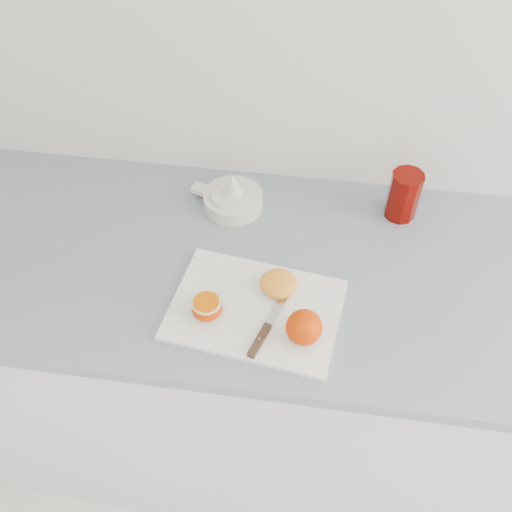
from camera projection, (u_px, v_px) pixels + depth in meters
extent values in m
cube|color=white|center=(296.00, 372.00, 1.61)|extent=(2.26, 0.60, 0.86)
cube|color=gray|center=(306.00, 271.00, 1.28)|extent=(2.32, 0.64, 0.03)
cube|color=white|center=(255.00, 309.00, 1.18)|extent=(0.37, 0.29, 0.01)
sphere|color=#E24600|center=(304.00, 327.00, 1.10)|extent=(0.07, 0.07, 0.07)
ellipsoid|color=#E24600|center=(207.00, 308.00, 1.15)|extent=(0.06, 0.06, 0.03)
cylinder|color=#F6E597|center=(206.00, 303.00, 1.14)|extent=(0.06, 0.06, 0.00)
cylinder|color=#FF7D00|center=(206.00, 302.00, 1.14)|extent=(0.05, 0.05, 0.00)
ellipsoid|color=orange|center=(278.00, 283.00, 1.20)|extent=(0.08, 0.08, 0.03)
cylinder|color=#F2B54E|center=(279.00, 280.00, 1.19)|extent=(0.06, 0.06, 0.00)
cube|color=#4C2C1D|center=(260.00, 340.00, 1.12)|extent=(0.04, 0.08, 0.01)
cube|color=#B7B7BC|center=(279.00, 306.00, 1.17)|extent=(0.05, 0.11, 0.00)
cylinder|color=#B7B7BC|center=(260.00, 340.00, 1.12)|extent=(0.00, 0.00, 0.01)
cylinder|color=white|center=(233.00, 200.00, 1.38)|extent=(0.14, 0.14, 0.04)
cylinder|color=white|center=(233.00, 194.00, 1.36)|extent=(0.11, 0.11, 0.01)
cone|color=white|center=(233.00, 184.00, 1.34)|extent=(0.05, 0.05, 0.05)
cube|color=white|center=(202.00, 190.00, 1.41)|extent=(0.05, 0.04, 0.01)
ellipsoid|color=#D36700|center=(236.00, 195.00, 1.35)|extent=(0.01, 0.01, 0.00)
ellipsoid|color=#D36700|center=(230.00, 187.00, 1.37)|extent=(0.01, 0.01, 0.00)
ellipsoid|color=#D36700|center=(229.00, 195.00, 1.35)|extent=(0.01, 0.01, 0.00)
ellipsoid|color=#D36700|center=(241.00, 192.00, 1.36)|extent=(0.01, 0.01, 0.00)
cylinder|color=#640500|center=(403.00, 196.00, 1.33)|extent=(0.07, 0.07, 0.12)
cylinder|color=#CB630E|center=(400.00, 210.00, 1.36)|extent=(0.06, 0.06, 0.02)
cylinder|color=#640500|center=(409.00, 176.00, 1.28)|extent=(0.08, 0.08, 0.00)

